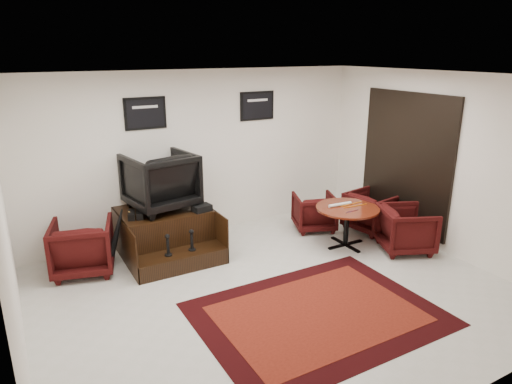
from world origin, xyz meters
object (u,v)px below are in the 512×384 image
shine_chair (160,178)px  table_chair_corner (406,227)px  meeting_table (347,212)px  armchair_side (82,244)px  table_chair_window (371,209)px  shine_podium (166,234)px  table_chair_back (314,210)px

shine_chair → table_chair_corner: 3.96m
meeting_table → table_chair_corner: size_ratio=1.28×
shine_chair → armchair_side: 1.48m
table_chair_window → table_chair_corner: size_ratio=0.97×
shine_chair → shine_podium: bearing=80.7°
meeting_table → table_chair_corner: bearing=-40.7°
shine_podium → armchair_side: bearing=-179.3°
meeting_table → shine_chair: bearing=154.0°
table_chair_back → shine_podium: bearing=14.7°
armchair_side → meeting_table: 4.08m
shine_podium → shine_chair: size_ratio=1.45×
shine_chair → table_chair_window: shine_chair is taller
armchair_side → meeting_table: size_ratio=0.84×
table_chair_back → table_chair_window: table_chair_window is taller
shine_podium → shine_chair: shine_chair is taller
armchair_side → table_chair_corner: armchair_side is taller
shine_podium → table_chair_back: bearing=-6.7°
meeting_table → table_chair_back: (-0.03, 0.85, -0.23)m
table_chair_back → table_chair_corner: bearing=138.1°
shine_podium → shine_chair: bearing=90.0°
armchair_side → meeting_table: armchair_side is taller
table_chair_window → shine_podium: bearing=67.1°
shine_podium → table_chair_back: 2.66m
table_chair_back → table_chair_window: (0.85, -0.53, 0.03)m
shine_podium → table_chair_window: size_ratio=1.85×
meeting_table → table_chair_window: 0.91m
shine_chair → table_chair_window: (3.49, -0.98, -0.82)m
shine_chair → table_chair_back: size_ratio=1.38×
table_chair_back → armchair_side: bearing=17.0°
shine_podium → table_chair_window: (3.49, -0.84, 0.06)m
shine_podium → table_chair_corner: table_chair_corner is taller
armchair_side → table_chair_back: bearing=-169.3°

